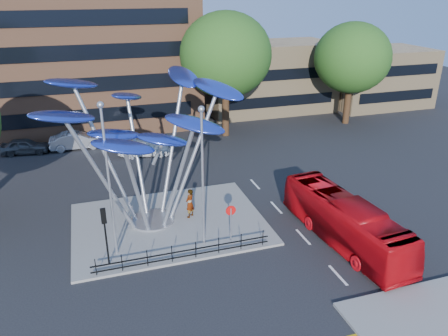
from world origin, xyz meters
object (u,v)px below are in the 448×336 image
object	(u,v)px
tree_far	(352,58)
red_bus	(344,221)
street_lamp_left	(108,169)
street_lamp_right	(202,166)
traffic_light_island	(105,225)
no_entry_sign_island	(231,218)
parked_car_right	(144,148)
pedestrian	(190,203)
parked_car_mid	(77,140)
tree_right	(226,55)
parked_car_left	(25,146)
leaf_sculpture	(143,120)

from	to	relation	value
tree_far	red_bus	world-z (taller)	tree_far
street_lamp_left	street_lamp_right	size ratio (longest dim) A/B	1.06
street_lamp_left	traffic_light_island	world-z (taller)	street_lamp_left
tree_far	no_entry_sign_island	distance (m)	28.42
street_lamp_left	street_lamp_right	bearing A→B (deg)	-5.71
parked_car_right	pedestrian	bearing A→B (deg)	-164.77
street_lamp_right	parked_car_right	world-z (taller)	street_lamp_right
parked_car_mid	parked_car_right	distance (m)	6.75
pedestrian	parked_car_right	size ratio (longest dim) A/B	0.43
tree_right	parked_car_right	size ratio (longest dim) A/B	2.61
traffic_light_island	parked_car_left	bearing A→B (deg)	106.53
traffic_light_island	red_bus	xyz separation A→B (m)	(13.50, -1.64, -1.21)
tree_far	leaf_sculpture	world-z (taller)	tree_far
no_entry_sign_island	traffic_light_island	bearing A→B (deg)	-179.87
parked_car_right	tree_right	bearing A→B (deg)	-60.90
tree_far	street_lamp_right	world-z (taller)	tree_far
pedestrian	parked_car_mid	distance (m)	17.64
tree_right	parked_car_mid	bearing A→B (deg)	177.92
street_lamp_left	red_bus	distance (m)	13.84
no_entry_sign_island	parked_car_mid	size ratio (longest dim) A/B	0.50
parked_car_mid	leaf_sculpture	bearing A→B (deg)	-165.38
tree_far	parked_car_left	xyz separation A→B (m)	(-32.96, 0.57, -6.40)
traffic_light_island	street_lamp_right	bearing A→B (deg)	5.19
tree_far	street_lamp_left	xyz separation A→B (m)	(-26.50, -18.50, -1.75)
tree_far	red_bus	size ratio (longest dim) A/B	1.07
leaf_sculpture	red_bus	xyz separation A→B (m)	(10.57, -5.82, -5.47)
street_lamp_right	street_lamp_left	bearing A→B (deg)	174.29
street_lamp_right	traffic_light_island	world-z (taller)	street_lamp_right
no_entry_sign_island	parked_car_left	bearing A→B (deg)	122.87
street_lamp_left	tree_right	bearing A→B (deg)	55.95
traffic_light_island	no_entry_sign_island	xyz separation A→B (m)	(7.00, 0.02, -0.80)
red_bus	pedestrian	distance (m)	9.71
tree_right	parked_car_left	size ratio (longest dim) A/B	2.92
leaf_sculpture	pedestrian	size ratio (longest dim) A/B	6.43
street_lamp_left	red_bus	size ratio (longest dim) A/B	0.87
no_entry_sign_island	parked_car_mid	xyz separation A→B (m)	(-8.46, 20.01, -1.01)
no_entry_sign_island	pedestrian	distance (m)	4.14
leaf_sculpture	parked_car_right	bearing A→B (deg)	83.75
no_entry_sign_island	red_bus	size ratio (longest dim) A/B	0.24
street_lamp_left	red_bus	world-z (taller)	street_lamp_left
no_entry_sign_island	parked_car_mid	world-z (taller)	no_entry_sign_island
street_lamp_left	leaf_sculpture	bearing A→B (deg)	52.60
street_lamp_right	tree_far	bearing A→B (deg)	41.47
tree_right	no_entry_sign_island	xyz separation A→B (m)	(-6.00, -19.48, -6.22)
traffic_light_island	no_entry_sign_island	size ratio (longest dim) A/B	1.40
leaf_sculpture	tree_far	bearing A→B (deg)	32.48
pedestrian	tree_right	bearing A→B (deg)	-156.95
red_bus	parked_car_left	world-z (taller)	red_bus
tree_right	pedestrian	size ratio (longest dim) A/B	6.12
street_lamp_right	parked_car_mid	world-z (taller)	street_lamp_right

